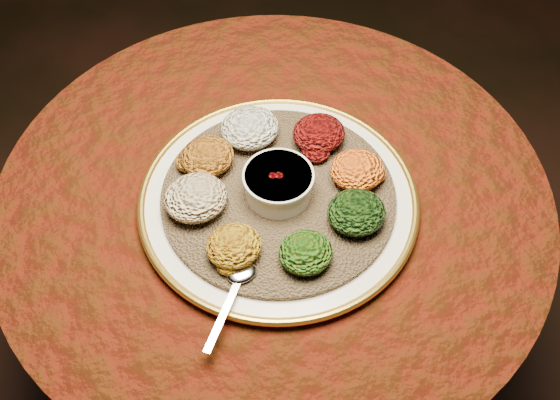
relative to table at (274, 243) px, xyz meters
name	(u,v)px	position (x,y,z in m)	size (l,w,h in m)	color
table	(274,243)	(0.00, 0.00, 0.00)	(0.96, 0.96, 0.73)	black
platter	(278,199)	(-0.01, -0.04, 0.19)	(0.52, 0.52, 0.02)	beige
injera	(278,195)	(-0.01, -0.04, 0.20)	(0.39, 0.39, 0.01)	brown
stew_bowl	(278,183)	(-0.01, -0.04, 0.24)	(0.12, 0.12, 0.05)	silver
spoon	(239,279)	(-0.13, -0.16, 0.21)	(0.12, 0.12, 0.01)	silver
portion_ayib	(250,128)	(0.00, 0.10, 0.23)	(0.10, 0.10, 0.05)	silver
portion_kitfo	(319,133)	(0.11, 0.03, 0.23)	(0.09, 0.09, 0.04)	black
portion_tikil	(357,170)	(0.12, -0.07, 0.23)	(0.09, 0.09, 0.04)	#B7720F
portion_gomen	(356,212)	(0.08, -0.14, 0.23)	(0.09, 0.09, 0.05)	black
portion_mixveg	(306,252)	(-0.03, -0.17, 0.23)	(0.08, 0.08, 0.04)	#943909
portion_kik	(234,246)	(-0.12, -0.11, 0.23)	(0.09, 0.08, 0.04)	#B4880F
portion_timatim	(196,198)	(-0.14, 0.00, 0.23)	(0.10, 0.10, 0.05)	maroon
portion_shiro	(207,157)	(-0.09, 0.07, 0.23)	(0.09, 0.09, 0.04)	#935111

